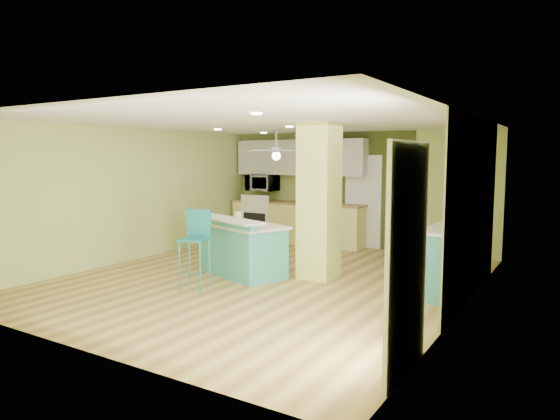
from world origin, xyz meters
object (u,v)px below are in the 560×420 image
at_px(fruit_bowl, 301,201).
at_px(canister, 238,217).
at_px(bar_stool, 196,236).
at_px(peninsula, 241,248).
at_px(side_counter, 451,260).

distance_m(fruit_bowl, canister, 2.89).
height_order(bar_stool, canister, bar_stool).
xyz_separation_m(peninsula, fruit_bowl, (-0.58, 3.08, 0.51)).
bearing_deg(peninsula, canister, 154.76).
bearing_deg(peninsula, side_counter, 31.23).
xyz_separation_m(bar_stool, fruit_bowl, (-0.51, 4.12, 0.19)).
bearing_deg(canister, bar_stool, -83.39).
height_order(peninsula, canister, canister).
distance_m(bar_stool, canister, 1.27).
bearing_deg(fruit_bowl, bar_stool, -82.87).
bearing_deg(bar_stool, peninsula, 70.30).
height_order(side_counter, canister, canister).
distance_m(bar_stool, fruit_bowl, 4.15).
xyz_separation_m(peninsula, bar_stool, (-0.06, -1.04, 0.33)).
bearing_deg(side_counter, fruit_bowl, 147.49).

